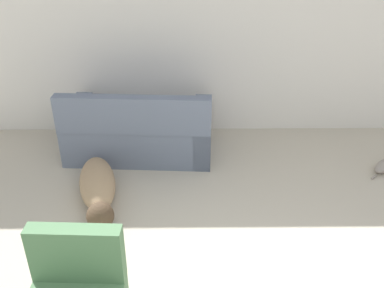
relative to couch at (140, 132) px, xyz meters
name	(u,v)px	position (x,y,z in m)	size (l,w,h in m)	color
wall_back	(224,26)	(1.02, 0.67, 1.08)	(7.89, 0.06, 2.74)	silver
couch	(140,132)	(0.00, 0.00, 0.00)	(1.75, 0.96, 0.88)	slate
dog	(98,187)	(-0.34, -0.93, -0.14)	(0.56, 1.35, 0.29)	#A38460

